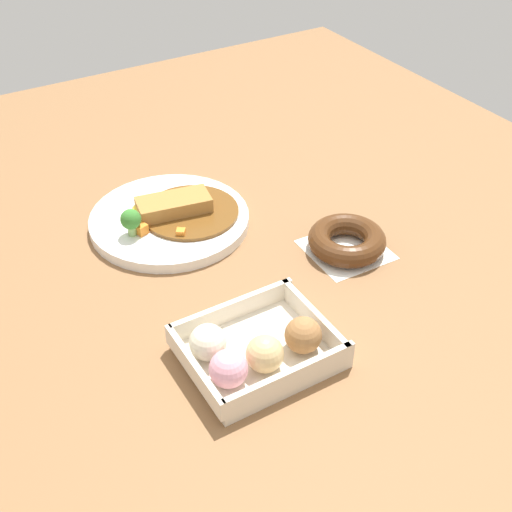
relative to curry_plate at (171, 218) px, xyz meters
name	(u,v)px	position (x,y,z in m)	size (l,w,h in m)	color
ground_plane	(194,277)	(-0.03, -0.14, -0.01)	(1.60, 1.60, 0.00)	brown
curry_plate	(171,218)	(0.00, 0.00, 0.00)	(0.26, 0.26, 0.06)	white
donut_box	(254,351)	(-0.04, -0.34, 0.01)	(0.19, 0.15, 0.06)	beige
chocolate_ring_donut	(347,241)	(0.21, -0.20, 0.00)	(0.12, 0.12, 0.04)	white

